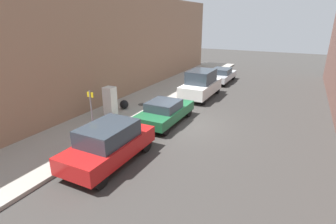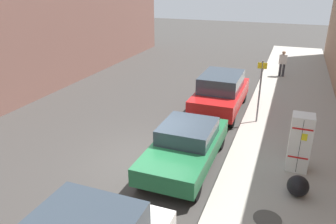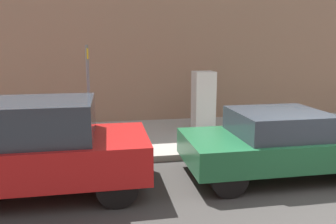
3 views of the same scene
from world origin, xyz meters
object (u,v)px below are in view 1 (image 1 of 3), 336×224
Objects in this scene: street_sign_post at (92,114)px; parked_suv_red at (109,144)px; parked_van_white at (201,84)px; discarded_refrigerator at (110,101)px; parked_sedan_green at (165,111)px; trash_bag at (124,104)px; parked_sedan_silver at (222,75)px.

street_sign_post reaches higher than parked_suv_red.
discarded_refrigerator is at bearing -116.54° from parked_van_white.
discarded_refrigerator is at bearing -167.09° from parked_sedan_green.
parked_sedan_green is (3.45, -0.68, 0.27)m from trash_bag.
parked_van_white is (0.00, 6.03, 0.33)m from parked_sedan_green.
discarded_refrigerator is 3.51m from parked_sedan_green.
parked_sedan_green is at bearing 66.33° from street_sign_post.
parked_van_white reaches higher than parked_sedan_green.
trash_bag is 0.13× the size of parked_sedan_silver.
parked_suv_red is (1.79, -1.04, -0.70)m from street_sign_post.
parked_sedan_green reaches higher than trash_bag.
parked_sedan_green is at bearing -90.00° from parked_van_white.
street_sign_post is at bearing -96.38° from parked_sedan_silver.
street_sign_post reaches higher than parked_sedan_green.
parked_sedan_silver is at bearing 90.00° from parked_van_white.
parked_van_white reaches higher than trash_bag.
parked_van_white is at bearing 90.00° from parked_sedan_green.
parked_sedan_green is at bearing -90.00° from parked_sedan_silver.
street_sign_post is 0.59× the size of parked_suv_red.
parked_suv_red is (3.45, -5.81, 0.45)m from trash_bag.
parked_suv_red reaches higher than trash_bag.
parked_suv_red is at bearing -90.00° from parked_sedan_silver.
discarded_refrigerator reaches higher than parked_suv_red.
street_sign_post is at bearing -70.77° from trash_bag.
discarded_refrigerator is at bearing -87.96° from trash_bag.
parked_sedan_silver is (0.00, 17.04, -0.20)m from parked_suv_red.
parked_sedan_silver is at bearing 90.00° from parked_sedan_green.
parked_suv_red is 17.04m from parked_sedan_silver.
parked_suv_red is at bearing -30.18° from street_sign_post.
discarded_refrigerator is 7.61m from parked_van_white.
parked_suv_red is (3.40, -4.34, -0.16)m from discarded_refrigerator.
parked_sedan_green is 6.04m from parked_van_white.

